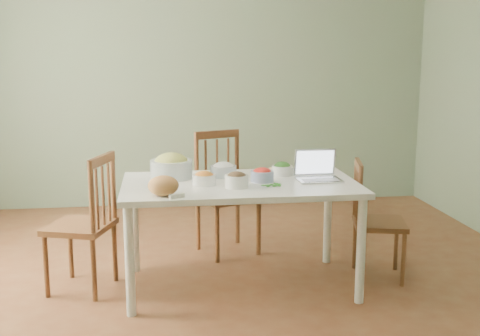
{
  "coord_description": "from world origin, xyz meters",
  "views": [
    {
      "loc": [
        -0.39,
        -3.9,
        1.64
      ],
      "look_at": [
        0.14,
        0.09,
        0.86
      ],
      "focal_mm": 44.7,
      "sensor_mm": 36.0,
      "label": 1
    }
  ],
  "objects": [
    {
      "name": "floor",
      "position": [
        0.0,
        0.0,
        0.0
      ],
      "size": [
        5.0,
        5.0,
        0.0
      ],
      "primitive_type": "cube",
      "color": "brown",
      "rests_on": "ground"
    },
    {
      "name": "wall_back",
      "position": [
        0.0,
        2.5,
        1.35
      ],
      "size": [
        5.0,
        0.0,
        2.7
      ],
      "primitive_type": "cube",
      "color": "slate",
      "rests_on": "ground"
    },
    {
      "name": "wall_front",
      "position": [
        0.0,
        -2.5,
        1.35
      ],
      "size": [
        5.0,
        0.0,
        2.7
      ],
      "primitive_type": "cube",
      "color": "slate",
      "rests_on": "ground"
    },
    {
      "name": "dining_table",
      "position": [
        0.14,
        0.09,
        0.38
      ],
      "size": [
        1.61,
        0.91,
        0.76
      ],
      "primitive_type": null,
      "color": "white",
      "rests_on": "floor"
    },
    {
      "name": "chair_far",
      "position": [
        0.14,
        0.83,
        0.5
      ],
      "size": [
        0.56,
        0.55,
        1.0
      ],
      "primitive_type": null,
      "rotation": [
        0.0,
        0.0,
        0.37
      ],
      "color": "#422B18",
      "rests_on": "floor"
    },
    {
      "name": "chair_left",
      "position": [
        -0.96,
        0.19,
        0.48
      ],
      "size": [
        0.52,
        0.53,
        0.96
      ],
      "primitive_type": null,
      "rotation": [
        0.0,
        0.0,
        -1.89
      ],
      "color": "#422B18",
      "rests_on": "floor"
    },
    {
      "name": "chair_right",
      "position": [
        1.17,
        0.13,
        0.43
      ],
      "size": [
        0.44,
        0.46,
        0.87
      ],
      "primitive_type": null,
      "rotation": [
        0.0,
        0.0,
        1.34
      ],
      "color": "#422B18",
      "rests_on": "floor"
    },
    {
      "name": "bread_boule",
      "position": [
        -0.38,
        -0.23,
        0.82
      ],
      "size": [
        0.2,
        0.2,
        0.13
      ],
      "primitive_type": "ellipsoid",
      "rotation": [
        0.0,
        0.0,
        -0.03
      ],
      "color": "#AE774A",
      "rests_on": "dining_table"
    },
    {
      "name": "butter_stick",
      "position": [
        -0.3,
        -0.3,
        0.77
      ],
      "size": [
        0.1,
        0.07,
        0.03
      ],
      "primitive_type": "cube",
      "rotation": [
        0.0,
        0.0,
        0.43
      ],
      "color": "silver",
      "rests_on": "dining_table"
    },
    {
      "name": "bowl_squash",
      "position": [
        -0.32,
        0.3,
        0.84
      ],
      "size": [
        0.36,
        0.36,
        0.17
      ],
      "primitive_type": null,
      "rotation": [
        0.0,
        0.0,
        0.23
      ],
      "color": "#BCAD4C",
      "rests_on": "dining_table"
    },
    {
      "name": "bowl_carrot",
      "position": [
        -0.11,
        0.05,
        0.8
      ],
      "size": [
        0.19,
        0.19,
        0.09
      ],
      "primitive_type": null,
      "rotation": [
        0.0,
        0.0,
        0.18
      ],
      "color": "#FD9C34",
      "rests_on": "dining_table"
    },
    {
      "name": "bowl_onion",
      "position": [
        0.05,
        0.3,
        0.81
      ],
      "size": [
        0.23,
        0.23,
        0.1
      ],
      "primitive_type": null,
      "rotation": [
        0.0,
        0.0,
        -0.23
      ],
      "color": "white",
      "rests_on": "dining_table"
    },
    {
      "name": "bowl_mushroom",
      "position": [
        0.1,
        -0.06,
        0.81
      ],
      "size": [
        0.18,
        0.18,
        0.1
      ],
      "primitive_type": null,
      "rotation": [
        0.0,
        0.0,
        -0.15
      ],
      "color": "black",
      "rests_on": "dining_table"
    },
    {
      "name": "bowl_redpep",
      "position": [
        0.3,
        0.1,
        0.8
      ],
      "size": [
        0.2,
        0.2,
        0.09
      ],
      "primitive_type": null,
      "rotation": [
        0.0,
        0.0,
        0.32
      ],
      "color": "red",
      "rests_on": "dining_table"
    },
    {
      "name": "bowl_broccoli",
      "position": [
        0.48,
        0.29,
        0.8
      ],
      "size": [
        0.19,
        0.19,
        0.1
      ],
      "primitive_type": null,
      "rotation": [
        0.0,
        0.0,
        -0.26
      ],
      "color": "#1F561E",
      "rests_on": "dining_table"
    },
    {
      "name": "flatbread",
      "position": [
        0.47,
        0.43,
        0.76
      ],
      "size": [
        0.22,
        0.22,
        0.02
      ],
      "primitive_type": "cylinder",
      "rotation": [
        0.0,
        0.0,
        0.22
      ],
      "color": "#CFB687",
      "rests_on": "dining_table"
    },
    {
      "name": "basil_bunch",
      "position": [
        0.34,
        -0.04,
        0.77
      ],
      "size": [
        0.17,
        0.17,
        0.02
      ],
      "primitive_type": null,
      "color": "#16701A",
      "rests_on": "dining_table"
    },
    {
      "name": "laptop",
      "position": [
        0.7,
        0.06,
        0.86
      ],
      "size": [
        0.3,
        0.25,
        0.21
      ],
      "primitive_type": null,
      "rotation": [
        0.0,
        0.0,
        0.02
      ],
      "color": "silver",
      "rests_on": "dining_table"
    }
  ]
}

